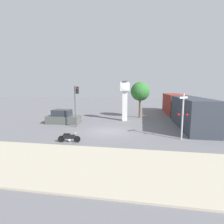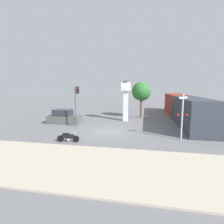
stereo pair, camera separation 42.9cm
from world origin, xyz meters
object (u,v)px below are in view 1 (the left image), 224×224
Objects in this scene: motorcycle at (69,138)px; freight_train at (181,107)px; traffic_light at (76,99)px; railroad_crossing_signal at (183,115)px; clock_tower at (125,94)px; parked_car at (63,118)px; street_tree at (140,92)px.

motorcycle is 0.09× the size of freight_train.
motorcycle is 6.26m from traffic_light.
railroad_crossing_signal is (10.88, -3.01, -1.05)m from traffic_light.
motorcycle is 0.35× the size of clock_tower.
freight_train reaches higher than parked_car.
motorcycle is 8.16m from parked_car.
clock_tower reaches higher than motorcycle.
traffic_light reaches higher than railroad_crossing_signal.
clock_tower reaches higher than parked_car.
freight_train is 5.05× the size of parked_car.
motorcycle is at bearing -109.67° from clock_tower.
motorcycle is 9.97m from railroad_crossing_signal.
parked_car is (-7.58, -3.20, -2.89)m from clock_tower.
traffic_light reaches higher than motorcycle.
traffic_light reaches higher than freight_train.
clock_tower reaches higher than freight_train.
parked_car is at bearing -157.10° from clock_tower.
traffic_light is 11.34m from railroad_crossing_signal.
freight_train is at bearing 20.19° from parked_car.
clock_tower is 1.30× the size of parked_car.
railroad_crossing_signal is at bearing 7.62° from motorcycle.
street_tree reaches higher than motorcycle.
clock_tower is 8.67m from freight_train.
clock_tower is at bearing 21.81° from parked_car.
railroad_crossing_signal is (-2.16, -10.85, 0.52)m from freight_train.
motorcycle is 0.47× the size of railroad_crossing_signal.
railroad_crossing_signal is at bearing -70.89° from street_tree.
freight_train is at bearing 31.01° from traffic_light.
parked_car is (-2.50, 1.79, -2.51)m from traffic_light.
parked_car is at bearing -158.72° from freight_train.
motorcycle is 14.93m from street_tree.
railroad_crossing_signal reaches higher than freight_train.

